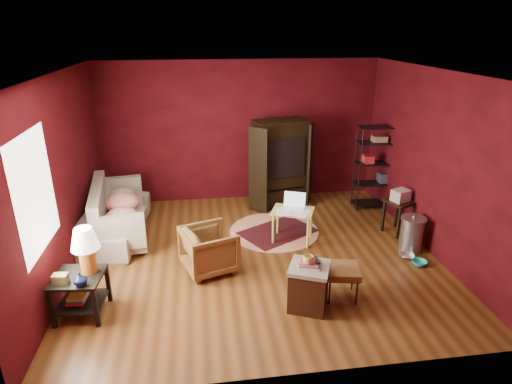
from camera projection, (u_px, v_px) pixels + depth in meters
room at (255, 172)px, 6.22m from camera, size 5.54×5.04×2.84m
sofa at (116, 215)px, 7.24m from camera, size 0.76×2.09×0.80m
armchair at (209, 248)px, 6.24m from camera, size 0.86×0.89×0.73m
pet_bowl_steel at (408, 251)px, 6.64m from camera, size 0.24×0.12×0.23m
pet_bowl_turquoise at (420, 259)px, 6.44m from camera, size 0.23×0.15×0.22m
vase at (80, 279)px, 4.98m from camera, size 0.20×0.21×0.16m
mug at (308, 259)px, 5.22m from camera, size 0.15×0.13×0.13m
side_table at (82, 264)px, 5.20m from camera, size 0.63×0.63×1.14m
sofa_cushions at (117, 214)px, 7.25m from camera, size 1.05×2.08×0.84m
hamper at (309, 286)px, 5.42m from camera, size 0.64×0.64×0.69m
footstool at (342, 272)px, 5.59m from camera, size 0.51×0.51×0.45m
rug_round at (274, 231)px, 7.54m from camera, size 1.66×1.66×0.01m
rug_oriental at (278, 232)px, 7.49m from camera, size 1.48×1.33×0.01m
laptop_desk at (293, 213)px, 7.04m from camera, size 0.79×0.69×0.82m
tv_armoire at (280, 162)px, 8.36m from camera, size 1.32×0.90×1.72m
wire_shelving at (377, 164)px, 8.25m from camera, size 0.82×0.39×1.64m
small_stand at (400, 201)px, 7.29m from camera, size 0.52×0.52×0.80m
trash_can at (412, 234)px, 6.82m from camera, size 0.52×0.52×0.62m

